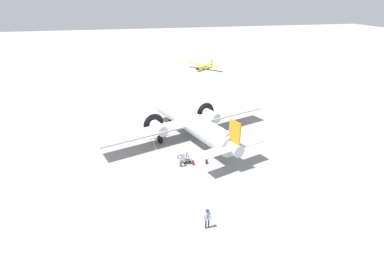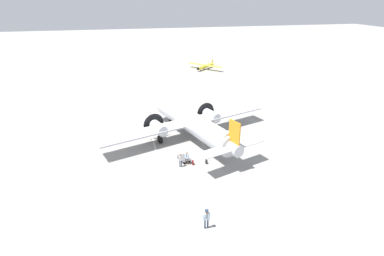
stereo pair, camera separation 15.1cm
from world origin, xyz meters
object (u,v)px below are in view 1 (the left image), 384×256
airliner_main (190,121)px  ramp_agent (181,159)px  suitcase_near_door (193,163)px  light_aircraft_distant (204,66)px  suitcase_upright_spare (207,162)px  baggage_cart (184,158)px  passenger_boarding (187,157)px  crew_foreground (207,217)px

airliner_main → ramp_agent: (7.06, -2.75, -1.50)m
suitcase_near_door → light_aircraft_distant: light_aircraft_distant is taller
ramp_agent → suitcase_upright_spare: (0.01, 3.05, -0.78)m
airliner_main → light_aircraft_distant: 41.92m
baggage_cart → light_aircraft_distant: size_ratio=0.25×
airliner_main → passenger_boarding: (6.69, -1.96, -1.51)m
passenger_boarding → light_aircraft_distant: (-46.50, 14.97, -0.18)m
airliner_main → baggage_cart: airliner_main is taller
ramp_agent → baggage_cart: bearing=29.7°
ramp_agent → light_aircraft_distant: (-46.88, 15.77, -0.19)m
crew_foreground → ramp_agent: 10.21m
ramp_agent → suitcase_upright_spare: size_ratio=3.26×
airliner_main → suitcase_near_door: 7.42m
crew_foreground → ramp_agent: (-10.21, -0.21, -0.16)m
airliner_main → suitcase_upright_spare: airliner_main is taller
crew_foreground → suitcase_near_door: bearing=-104.8°
airliner_main → passenger_boarding: size_ratio=14.90×
airliner_main → baggage_cart: size_ratio=11.74×
suitcase_upright_spare → crew_foreground: bearing=-15.6°
airliner_main → passenger_boarding: bearing=145.2°
suitcase_upright_spare → baggage_cart: (-1.31, -2.39, 0.04)m
crew_foreground → baggage_cart: bearing=-100.1°
baggage_cart → passenger_boarding: bearing=173.6°
ramp_agent → airliner_main: bearing=35.2°
ramp_agent → suitcase_near_door: 1.64m
suitcase_near_door → suitcase_upright_spare: size_ratio=1.11×
light_aircraft_distant → ramp_agent: bearing=29.9°
passenger_boarding → crew_foreground: bearing=123.6°
crew_foreground → passenger_boarding: 10.60m
crew_foreground → passenger_boarding: (-10.58, 0.59, -0.17)m
airliner_main → light_aircraft_distant: bearing=-36.6°
crew_foreground → suitcase_near_door: (-10.31, 1.25, -0.90)m
crew_foreground → suitcase_upright_spare: size_ratio=3.67×
passenger_boarding → suitcase_upright_spare: (0.38, 2.25, -0.76)m
airliner_main → baggage_cart: bearing=141.5°
airliner_main → light_aircraft_distant: (-39.81, 13.02, -1.69)m
airliner_main → ramp_agent: 7.73m
baggage_cart → light_aircraft_distant: light_aircraft_distant is taller
passenger_boarding → suitcase_upright_spare: 2.41m
airliner_main → crew_foreground: airliner_main is taller
suitcase_near_door → passenger_boarding: bearing=-111.7°
suitcase_upright_spare → light_aircraft_distant: size_ratio=0.06×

